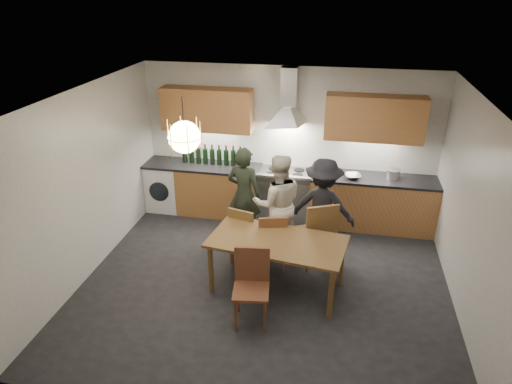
% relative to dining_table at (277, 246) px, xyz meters
% --- Properties ---
extents(ground, '(5.00, 5.00, 0.00)m').
position_rel_dining_table_xyz_m(ground, '(-0.17, 0.06, -0.66)').
color(ground, black).
rests_on(ground, ground).
extents(room_shell, '(5.02, 4.52, 2.61)m').
position_rel_dining_table_xyz_m(room_shell, '(-0.17, 0.06, 1.04)').
color(room_shell, white).
rests_on(room_shell, ground).
extents(counter_run, '(5.00, 0.62, 0.90)m').
position_rel_dining_table_xyz_m(counter_run, '(-0.15, 2.01, -0.21)').
color(counter_run, '#B77C46').
rests_on(counter_run, ground).
extents(range_stove, '(0.90, 0.60, 0.92)m').
position_rel_dining_table_xyz_m(range_stove, '(-0.17, 2.01, -0.22)').
color(range_stove, silver).
rests_on(range_stove, ground).
extents(wall_fixtures, '(4.30, 0.54, 1.10)m').
position_rel_dining_table_xyz_m(wall_fixtures, '(-0.17, 2.13, 1.21)').
color(wall_fixtures, tan).
rests_on(wall_fixtures, ground).
extents(pendant_lamp, '(0.43, 0.43, 0.70)m').
position_rel_dining_table_xyz_m(pendant_lamp, '(-1.17, -0.04, 1.44)').
color(pendant_lamp, black).
rests_on(pendant_lamp, ground).
extents(dining_table, '(1.88, 1.13, 0.75)m').
position_rel_dining_table_xyz_m(dining_table, '(0.00, 0.00, 0.00)').
color(dining_table, brown).
rests_on(dining_table, ground).
extents(chair_back_left, '(0.49, 0.49, 0.89)m').
position_rel_dining_table_xyz_m(chair_back_left, '(-0.58, 0.57, -0.15)').
color(chair_back_left, brown).
rests_on(chair_back_left, ground).
extents(chair_back_mid, '(0.49, 0.49, 0.89)m').
position_rel_dining_table_xyz_m(chair_back_mid, '(-0.14, 0.43, -0.15)').
color(chair_back_mid, brown).
rests_on(chair_back_mid, ground).
extents(chair_back_right, '(0.63, 0.63, 1.04)m').
position_rel_dining_table_xyz_m(chair_back_right, '(0.50, 0.63, -0.06)').
color(chair_back_right, brown).
rests_on(chair_back_right, ground).
extents(chair_front, '(0.48, 0.48, 0.95)m').
position_rel_dining_table_xyz_m(chair_front, '(-0.21, -0.66, -0.12)').
color(chair_front, '#5B301D').
rests_on(chair_front, ground).
extents(person_left, '(0.64, 0.49, 1.56)m').
position_rel_dining_table_xyz_m(person_left, '(-0.72, 1.23, 0.12)').
color(person_left, black).
rests_on(person_left, ground).
extents(person_mid, '(0.90, 0.78, 1.57)m').
position_rel_dining_table_xyz_m(person_mid, '(-0.15, 0.99, 0.12)').
color(person_mid, beige).
rests_on(person_mid, ground).
extents(person_right, '(1.04, 0.67, 1.52)m').
position_rel_dining_table_xyz_m(person_right, '(0.52, 1.07, 0.10)').
color(person_right, black).
rests_on(person_right, ground).
extents(mixing_bowl, '(0.32, 0.32, 0.06)m').
position_rel_dining_table_xyz_m(mixing_bowl, '(0.95, 1.93, 0.27)').
color(mixing_bowl, '#B6B6B9').
rests_on(mixing_bowl, counter_run).
extents(stock_pot, '(0.24, 0.24, 0.15)m').
position_rel_dining_table_xyz_m(stock_pot, '(1.59, 2.03, 0.31)').
color(stock_pot, silver).
rests_on(stock_pot, counter_run).
extents(wine_bottles, '(1.09, 0.08, 0.35)m').
position_rel_dining_table_xyz_m(wine_bottles, '(-1.47, 2.09, 0.42)').
color(wine_bottles, black).
rests_on(wine_bottles, counter_run).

